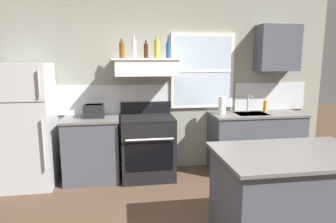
% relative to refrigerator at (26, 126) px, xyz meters
% --- Properties ---
extents(back_wall, '(5.40, 0.11, 2.70)m').
position_rel_refrigerator_xyz_m(back_wall, '(1.93, 0.39, 0.51)').
color(back_wall, gray).
rests_on(back_wall, ground_plane).
extents(refrigerator, '(0.70, 0.72, 1.69)m').
position_rel_refrigerator_xyz_m(refrigerator, '(0.00, 0.00, 0.00)').
color(refrigerator, '#B7BABC').
rests_on(refrigerator, ground_plane).
extents(counter_left_of_stove, '(0.79, 0.63, 0.91)m').
position_rel_refrigerator_xyz_m(counter_left_of_stove, '(0.85, 0.06, -0.39)').
color(counter_left_of_stove, '#474C56').
rests_on(counter_left_of_stove, ground_plane).
extents(toaster, '(0.30, 0.20, 0.19)m').
position_rel_refrigerator_xyz_m(toaster, '(0.90, 0.09, 0.17)').
color(toaster, black).
rests_on(toaster, counter_left_of_stove).
extents(stove_range, '(0.76, 0.69, 1.09)m').
position_rel_refrigerator_xyz_m(stove_range, '(1.65, 0.02, -0.38)').
color(stove_range, black).
rests_on(stove_range, ground_plane).
extents(range_hood_shelf, '(0.96, 0.52, 0.24)m').
position_rel_refrigerator_xyz_m(range_hood_shelf, '(1.65, 0.12, 0.78)').
color(range_hood_shelf, white).
extents(bottle_amber_wine, '(0.07, 0.07, 0.27)m').
position_rel_refrigerator_xyz_m(bottle_amber_wine, '(1.31, 0.11, 1.01)').
color(bottle_amber_wine, brown).
rests_on(bottle_amber_wine, range_hood_shelf).
extents(bottle_clear_tall, '(0.06, 0.06, 0.32)m').
position_rel_refrigerator_xyz_m(bottle_clear_tall, '(1.48, 0.12, 1.04)').
color(bottle_clear_tall, silver).
rests_on(bottle_clear_tall, range_hood_shelf).
extents(bottle_brown_stout, '(0.06, 0.06, 0.25)m').
position_rel_refrigerator_xyz_m(bottle_brown_stout, '(1.65, 0.06, 1.01)').
color(bottle_brown_stout, '#381E0F').
rests_on(bottle_brown_stout, range_hood_shelf).
extents(bottle_champagne_gold_foil, '(0.08, 0.08, 0.31)m').
position_rel_refrigerator_xyz_m(bottle_champagne_gold_foil, '(1.80, 0.09, 1.03)').
color(bottle_champagne_gold_foil, '#B29333').
rests_on(bottle_champagne_gold_foil, range_hood_shelf).
extents(bottle_blue_liqueur, '(0.07, 0.07, 0.28)m').
position_rel_refrigerator_xyz_m(bottle_blue_liqueur, '(1.97, 0.08, 1.02)').
color(bottle_blue_liqueur, '#1E478C').
rests_on(bottle_blue_liqueur, range_hood_shelf).
extents(counter_right_with_sink, '(1.43, 0.63, 0.91)m').
position_rel_refrigerator_xyz_m(counter_right_with_sink, '(3.35, 0.06, -0.39)').
color(counter_right_with_sink, '#474C56').
rests_on(counter_right_with_sink, ground_plane).
extents(sink_faucet, '(0.03, 0.17, 0.28)m').
position_rel_refrigerator_xyz_m(sink_faucet, '(3.25, 0.16, 0.24)').
color(sink_faucet, silver).
rests_on(sink_faucet, counter_right_with_sink).
extents(paper_towel_roll, '(0.11, 0.11, 0.27)m').
position_rel_refrigerator_xyz_m(paper_towel_roll, '(2.79, 0.06, 0.20)').
color(paper_towel_roll, white).
rests_on(paper_towel_roll, counter_right_with_sink).
extents(dish_soap_bottle, '(0.06, 0.06, 0.18)m').
position_rel_refrigerator_xyz_m(dish_soap_bottle, '(3.53, 0.16, 0.16)').
color(dish_soap_bottle, orange).
rests_on(dish_soap_bottle, counter_right_with_sink).
extents(kitchen_island, '(1.40, 0.90, 0.91)m').
position_rel_refrigerator_xyz_m(kitchen_island, '(2.82, -1.83, -0.39)').
color(kitchen_island, '#474C56').
rests_on(kitchen_island, ground_plane).
extents(upper_cabinet_right, '(0.64, 0.32, 0.70)m').
position_rel_refrigerator_xyz_m(upper_cabinet_right, '(3.70, 0.20, 1.06)').
color(upper_cabinet_right, '#474C56').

